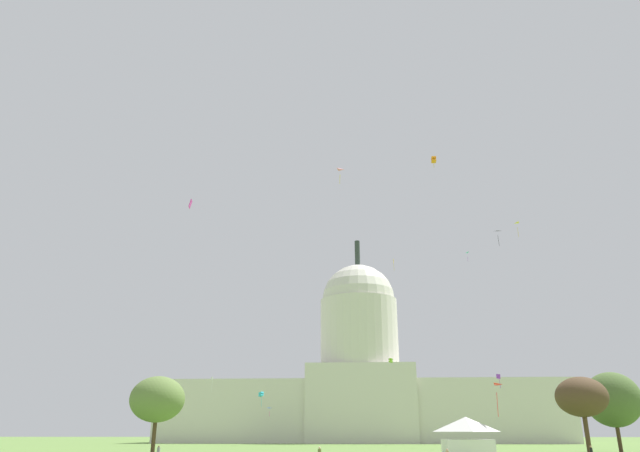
% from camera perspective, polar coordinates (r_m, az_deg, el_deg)
% --- Properties ---
extents(capitol_building, '(127.31, 26.78, 66.56)m').
position_cam_1_polar(capitol_building, '(193.30, 4.02, -15.30)').
color(capitol_building, beige).
rests_on(capitol_building, ground_plane).
extents(event_tent, '(6.25, 5.53, 5.11)m').
position_cam_1_polar(event_tent, '(79.52, 14.37, -19.68)').
color(event_tent, white).
rests_on(event_tent, ground_plane).
extents(tree_west_far, '(10.49, 9.77, 11.54)m').
position_cam_1_polar(tree_west_far, '(96.48, -15.82, -16.19)').
color(tree_west_far, '#4C3823').
rests_on(tree_west_far, ground_plane).
extents(tree_east_far, '(12.87, 12.96, 13.18)m').
position_cam_1_polar(tree_east_far, '(115.55, 27.01, -15.07)').
color(tree_east_far, '#4C3823').
rests_on(tree_east_far, ground_plane).
extents(tree_east_mid, '(11.23, 11.09, 11.48)m').
position_cam_1_polar(tree_east_mid, '(101.91, 24.50, -15.16)').
color(tree_east_mid, '#4C3823').
rests_on(tree_east_mid, ground_plane).
extents(kite_orange_high, '(0.91, 0.98, 2.34)m').
position_cam_1_polar(kite_orange_high, '(113.15, 11.19, 6.46)').
color(kite_orange_high, orange).
extents(kite_lime_mid, '(1.28, 1.26, 1.22)m').
position_cam_1_polar(kite_lime_mid, '(165.83, 7.02, -13.08)').
color(kite_lime_mid, '#8CD133').
extents(kite_pink_high, '(1.29, 1.11, 2.39)m').
position_cam_1_polar(kite_pink_high, '(100.24, 1.88, 5.24)').
color(kite_pink_high, pink).
extents(kite_turquoise_high, '(1.04, 1.79, 2.37)m').
position_cam_1_polar(kite_turquoise_high, '(180.84, 14.24, -2.76)').
color(kite_turquoise_high, teal).
extents(kite_magenta_mid, '(0.46, 0.98, 1.00)m').
position_cam_1_polar(kite_magenta_mid, '(70.50, -12.71, 2.16)').
color(kite_magenta_mid, '#D1339E').
extents(kite_black_high, '(1.60, 1.01, 3.83)m').
position_cam_1_polar(kite_black_high, '(156.29, 17.16, -0.69)').
color(kite_black_high, black).
extents(kite_red_low, '(1.16, 1.63, 4.09)m').
position_cam_1_polar(kite_red_low, '(81.63, 16.87, -15.04)').
color(kite_red_low, red).
extents(kite_white_low, '(0.61, 0.53, 3.97)m').
position_cam_1_polar(kite_white_low, '(165.59, -10.66, -14.82)').
color(kite_white_low, white).
extents(kite_cyan_low, '(1.49, 1.46, 3.87)m').
position_cam_1_polar(kite_cyan_low, '(160.64, -5.85, -16.25)').
color(kite_cyan_low, '#33BCDB').
extents(kite_gold_high, '(0.24, 0.92, 3.68)m').
position_cam_1_polar(kite_gold_high, '(175.11, 7.30, -3.57)').
color(kite_gold_high, gold).
extents(kite_violet_low, '(0.85, 0.45, 2.54)m').
position_cam_1_polar(kite_violet_low, '(114.67, 17.27, -14.15)').
color(kite_violet_low, purple).
extents(kite_yellow_high, '(1.16, 1.51, 3.37)m').
position_cam_1_polar(kite_yellow_high, '(147.37, 19.10, 0.05)').
color(kite_yellow_high, yellow).
extents(kite_blue_low, '(1.46, 1.14, 2.15)m').
position_cam_1_polar(kite_blue_low, '(173.49, -5.10, -17.61)').
color(kite_blue_low, blue).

